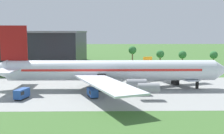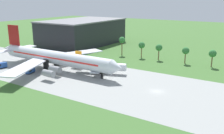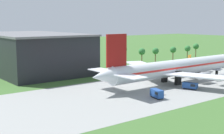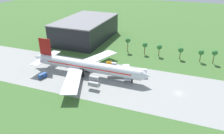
# 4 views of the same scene
# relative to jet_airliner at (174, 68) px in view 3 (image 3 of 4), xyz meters

# --- Properties ---
(jet_airliner) EXTENTS (73.92, 61.20, 19.00)m
(jet_airliner) POSITION_rel_jet_airliner_xyz_m (0.00, 0.00, 0.00)
(jet_airliner) COLOR silver
(jet_airliner) RESTS_ON ground_plane
(regional_aircraft) EXTENTS (22.49, 20.58, 9.50)m
(regional_aircraft) POSITION_rel_jet_airliner_xyz_m (21.95, 6.44, -2.50)
(regional_aircraft) COLOR silver
(regional_aircraft) RESTS_ON ground_plane
(baggage_tug) EXTENTS (3.14, 5.15, 2.69)m
(baggage_tug) POSITION_rel_jet_airliner_xyz_m (-22.05, -12.58, -4.19)
(baggage_tug) COLOR black
(baggage_tug) RESTS_ON ground_plane
(catering_van) EXTENTS (3.34, 5.30, 2.28)m
(catering_van) POSITION_rel_jet_airliner_xyz_m (-3.97, -10.76, -4.39)
(catering_van) COLOR black
(catering_van) RESTS_ON ground_plane
(terminal_building) EXTENTS (36.72, 61.20, 17.43)m
(terminal_building) POSITION_rel_jet_airliner_xyz_m (-30.75, 59.78, 3.10)
(terminal_building) COLOR black
(terminal_building) RESTS_ON ground_plane
(palm_tree_row) EXTENTS (61.65, 3.60, 10.66)m
(palm_tree_row) POSITION_rel_jet_airliner_xyz_m (41.43, 43.40, 1.44)
(palm_tree_row) COLOR brown
(palm_tree_row) RESTS_ON ground_plane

